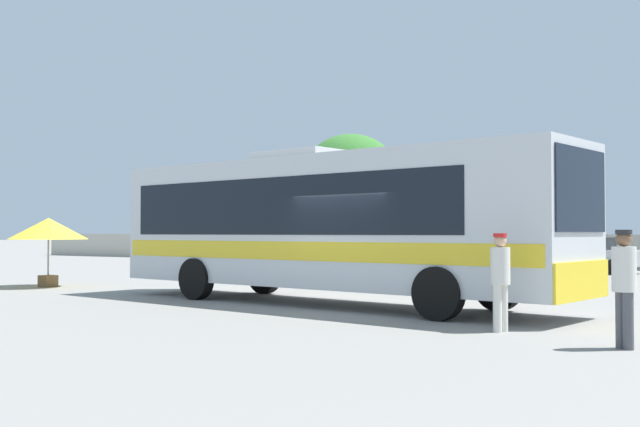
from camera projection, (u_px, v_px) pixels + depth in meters
The scene contains 11 objects.
ground_plane at pixel (512, 284), 24.96m from camera, with size 300.00×300.00×0.00m, color gray.
perimeter_wall at pixel (602, 252), 35.05m from camera, with size 80.00×0.30×1.60m, color #B2AD9E.
coach_bus_silver_yellow at pixel (324, 221), 17.99m from camera, with size 12.38×3.96×3.67m.
attendant_by_bus_door at pixel (500, 276), 12.89m from camera, with size 0.44×0.44×1.68m.
passenger_waiting_on_apron at pixel (624, 281), 10.99m from camera, with size 0.49×0.49×1.73m.
vendor_umbrella_near_gate_yellow at pixel (48, 230), 23.57m from camera, with size 2.41×2.41×2.14m.
parked_car_leftmost_black at pixel (325, 250), 38.95m from camera, with size 4.37×2.17×1.53m.
parked_car_second_red at pixel (457, 252), 35.21m from camera, with size 4.42×2.12×1.43m.
parked_car_third_silver at pixel (587, 254), 31.68m from camera, with size 4.16×2.14×1.49m.
roadside_tree_left at pixel (351, 174), 45.49m from camera, with size 5.66×5.66×7.61m.
roadside_tree_midleft at pixel (509, 185), 42.72m from camera, with size 3.60×3.60×5.92m.
Camera 1 is at (8.62, -14.32, 1.69)m, focal length 42.56 mm.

